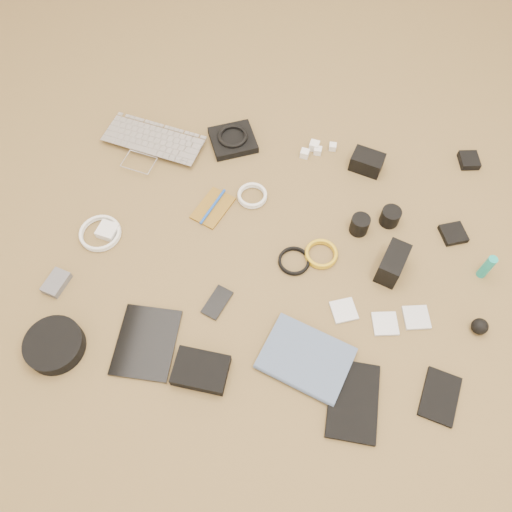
# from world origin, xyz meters

# --- Properties ---
(laptop) EXTENTS (0.42, 0.34, 0.03)m
(laptop) POSITION_xyz_m (-0.48, 0.39, 0.01)
(laptop) COLOR #B9B9BD
(laptop) RESTS_ON ground
(headphone_pouch) EXTENTS (0.21, 0.20, 0.03)m
(headphone_pouch) POSITION_xyz_m (-0.17, 0.49, 0.01)
(headphone_pouch) COLOR black
(headphone_pouch) RESTS_ON ground
(headphones) EXTENTS (0.14, 0.14, 0.01)m
(headphones) POSITION_xyz_m (-0.17, 0.49, 0.04)
(headphones) COLOR black
(headphones) RESTS_ON headphone_pouch
(charger_a) EXTENTS (0.04, 0.04, 0.03)m
(charger_a) POSITION_xyz_m (0.10, 0.46, 0.01)
(charger_a) COLOR white
(charger_a) RESTS_ON ground
(charger_b) EXTENTS (0.04, 0.04, 0.03)m
(charger_b) POSITION_xyz_m (0.14, 0.50, 0.02)
(charger_b) COLOR white
(charger_b) RESTS_ON ground
(charger_c) EXTENTS (0.03, 0.03, 0.02)m
(charger_c) POSITION_xyz_m (0.20, 0.51, 0.01)
(charger_c) COLOR white
(charger_c) RESTS_ON ground
(charger_d) EXTENTS (0.03, 0.03, 0.03)m
(charger_d) POSITION_xyz_m (0.15, 0.48, 0.01)
(charger_d) COLOR white
(charger_d) RESTS_ON ground
(dslr_camera) EXTENTS (0.13, 0.11, 0.06)m
(dslr_camera) POSITION_xyz_m (0.33, 0.43, 0.03)
(dslr_camera) COLOR black
(dslr_camera) RESTS_ON ground
(lens_pouch) EXTENTS (0.08, 0.09, 0.03)m
(lens_pouch) POSITION_xyz_m (0.70, 0.51, 0.01)
(lens_pouch) COLOR black
(lens_pouch) RESTS_ON ground
(notebook_olive) EXTENTS (0.15, 0.18, 0.01)m
(notebook_olive) POSITION_xyz_m (-0.19, 0.18, 0.00)
(notebook_olive) COLOR brown
(notebook_olive) RESTS_ON ground
(pen_blue) EXTENTS (0.07, 0.15, 0.01)m
(pen_blue) POSITION_xyz_m (-0.19, 0.18, 0.01)
(pen_blue) COLOR #1646B3
(pen_blue) RESTS_ON notebook_olive
(cable_white_a) EXTENTS (0.12, 0.12, 0.01)m
(cable_white_a) POSITION_xyz_m (-0.06, 0.24, 0.01)
(cable_white_a) COLOR white
(cable_white_a) RESTS_ON ground
(lens_a) EXTENTS (0.07, 0.07, 0.07)m
(lens_a) POSITION_xyz_m (0.31, 0.16, 0.03)
(lens_a) COLOR black
(lens_a) RESTS_ON ground
(lens_b) EXTENTS (0.09, 0.09, 0.06)m
(lens_b) POSITION_xyz_m (0.41, 0.21, 0.03)
(lens_b) COLOR black
(lens_b) RESTS_ON ground
(card_reader) EXTENTS (0.10, 0.10, 0.02)m
(card_reader) POSITION_xyz_m (0.63, 0.18, 0.01)
(card_reader) COLOR black
(card_reader) RESTS_ON ground
(power_brick) EXTENTS (0.07, 0.07, 0.03)m
(power_brick) POSITION_xyz_m (-0.53, 0.03, 0.01)
(power_brick) COLOR white
(power_brick) RESTS_ON ground
(cable_white_b) EXTENTS (0.17, 0.17, 0.01)m
(cable_white_b) POSITION_xyz_m (-0.55, 0.02, 0.01)
(cable_white_b) COLOR white
(cable_white_b) RESTS_ON ground
(cable_black) EXTENTS (0.11, 0.11, 0.01)m
(cable_black) POSITION_xyz_m (0.11, 0.00, 0.00)
(cable_black) COLOR black
(cable_black) RESTS_ON ground
(cable_yellow) EXTENTS (0.13, 0.13, 0.01)m
(cable_yellow) POSITION_xyz_m (0.19, 0.04, 0.01)
(cable_yellow) COLOR gold
(cable_yellow) RESTS_ON ground
(flash) EXTENTS (0.11, 0.14, 0.09)m
(flash) POSITION_xyz_m (0.42, 0.01, 0.05)
(flash) COLOR black
(flash) RESTS_ON ground
(lens_cleaner) EXTENTS (0.04, 0.04, 0.10)m
(lens_cleaner) POSITION_xyz_m (0.71, 0.04, 0.05)
(lens_cleaner) COLOR teal
(lens_cleaner) RESTS_ON ground
(battery_charger) EXTENTS (0.08, 0.10, 0.02)m
(battery_charger) POSITION_xyz_m (-0.64, -0.18, 0.01)
(battery_charger) COLOR #59595E
(battery_charger) RESTS_ON ground
(tablet) EXTENTS (0.18, 0.23, 0.01)m
(tablet) POSITION_xyz_m (-0.31, -0.33, 0.01)
(tablet) COLOR black
(tablet) RESTS_ON ground
(phone) EXTENTS (0.09, 0.12, 0.01)m
(phone) POSITION_xyz_m (-0.12, -0.17, 0.00)
(phone) COLOR black
(phone) RESTS_ON ground
(filter_case_left) EXTENTS (0.10, 0.10, 0.01)m
(filter_case_left) POSITION_xyz_m (0.28, -0.15, 0.01)
(filter_case_left) COLOR silver
(filter_case_left) RESTS_ON ground
(filter_case_mid) EXTENTS (0.09, 0.09, 0.01)m
(filter_case_mid) POSITION_xyz_m (0.40, -0.18, 0.01)
(filter_case_mid) COLOR silver
(filter_case_mid) RESTS_ON ground
(filter_case_right) EXTENTS (0.09, 0.09, 0.01)m
(filter_case_right) POSITION_xyz_m (0.50, -0.14, 0.01)
(filter_case_right) COLOR silver
(filter_case_right) RESTS_ON ground
(air_blower) EXTENTS (0.06, 0.06, 0.05)m
(air_blower) POSITION_xyz_m (0.68, -0.16, 0.03)
(air_blower) COLOR black
(air_blower) RESTS_ON ground
(headphone_case) EXTENTS (0.22, 0.22, 0.05)m
(headphone_case) POSITION_xyz_m (-0.57, -0.38, 0.02)
(headphone_case) COLOR black
(headphone_case) RESTS_ON ground
(drive_case) EXTENTS (0.16, 0.12, 0.04)m
(drive_case) POSITION_xyz_m (-0.13, -0.40, 0.02)
(drive_case) COLOR black
(drive_case) RESTS_ON ground
(paperback) EXTENTS (0.30, 0.26, 0.02)m
(paperback) POSITION_xyz_m (0.14, -0.41, 0.01)
(paperback) COLOR #485A79
(paperback) RESTS_ON ground
(notebook_black_a) EXTENTS (0.15, 0.23, 0.02)m
(notebook_black_a) POSITION_xyz_m (0.32, -0.42, 0.01)
(notebook_black_a) COLOR black
(notebook_black_a) RESTS_ON ground
(notebook_black_b) EXTENTS (0.13, 0.17, 0.01)m
(notebook_black_b) POSITION_xyz_m (0.56, -0.38, 0.01)
(notebook_black_b) COLOR black
(notebook_black_b) RESTS_ON ground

